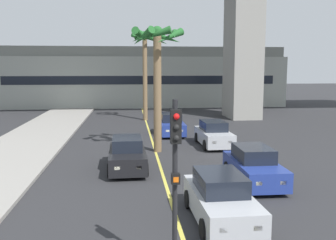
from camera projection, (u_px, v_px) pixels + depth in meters
lane_stripe_center at (153, 142)px, 24.94m from camera, size 0.14×56.00×0.01m
pier_building_backdrop at (141, 77)px, 48.84m from camera, size 35.79×8.04×7.37m
car_queue_front at (254, 166)px, 16.12m from camera, size 1.86×4.11×1.56m
car_queue_second at (127, 155)px, 18.26m from camera, size 1.90×4.13×1.56m
car_queue_third at (221, 199)px, 12.11m from camera, size 1.92×4.14×1.56m
car_queue_fourth at (214, 134)px, 23.81m from camera, size 1.90×4.13×1.56m
car_queue_fifth at (171, 125)px, 27.74m from camera, size 1.84×4.10×1.56m
traffic_light_median_near at (175, 165)px, 8.61m from camera, size 0.24×0.37×4.20m
palm_tree_near_median at (145, 54)px, 34.66m from camera, size 2.64×2.73×8.17m
palm_tree_mid_median at (157, 56)px, 21.46m from camera, size 3.06×3.12×7.21m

